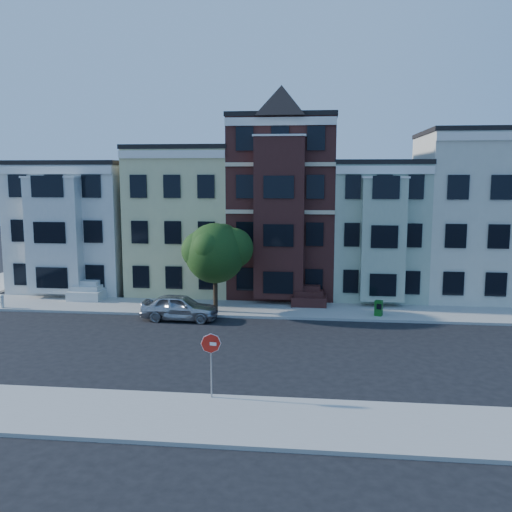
# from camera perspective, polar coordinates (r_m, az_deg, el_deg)

# --- Properties ---
(ground) EXTENTS (120.00, 120.00, 0.00)m
(ground) POSITION_cam_1_polar(r_m,az_deg,el_deg) (27.74, 0.78, -9.44)
(ground) COLOR black
(far_sidewalk) EXTENTS (60.00, 4.00, 0.15)m
(far_sidewalk) POSITION_cam_1_polar(r_m,az_deg,el_deg) (35.40, 2.09, -5.40)
(far_sidewalk) COLOR #9E9B93
(far_sidewalk) RESTS_ON ground
(near_sidewalk) EXTENTS (60.00, 4.00, 0.15)m
(near_sidewalk) POSITION_cam_1_polar(r_m,az_deg,el_deg) (20.29, -1.59, -16.08)
(near_sidewalk) COLOR #9E9B93
(near_sidewalk) RESTS_ON ground
(house_white) EXTENTS (8.00, 9.00, 9.00)m
(house_white) POSITION_cam_1_polar(r_m,az_deg,el_deg) (44.62, -16.79, 2.86)
(house_white) COLOR silver
(house_white) RESTS_ON ground
(house_yellow) EXTENTS (7.00, 9.00, 10.00)m
(house_yellow) POSITION_cam_1_polar(r_m,az_deg,el_deg) (42.06, -6.74, 3.53)
(house_yellow) COLOR beige
(house_yellow) RESTS_ON ground
(house_brown) EXTENTS (7.00, 9.00, 12.00)m
(house_brown) POSITION_cam_1_polar(r_m,az_deg,el_deg) (40.95, 2.85, 4.85)
(house_brown) COLOR #3A1816
(house_brown) RESTS_ON ground
(house_green) EXTENTS (6.00, 9.00, 9.00)m
(house_green) POSITION_cam_1_polar(r_m,az_deg,el_deg) (41.16, 11.91, 2.60)
(house_green) COLOR #A4B59C
(house_green) RESTS_ON ground
(house_cream) EXTENTS (8.00, 9.00, 11.00)m
(house_cream) POSITION_cam_1_polar(r_m,az_deg,el_deg) (42.31, 21.45, 3.72)
(house_cream) COLOR beige
(house_cream) RESTS_ON ground
(street_tree) EXTENTS (6.34, 6.34, 6.62)m
(street_tree) POSITION_cam_1_polar(r_m,az_deg,el_deg) (34.16, -4.11, -0.13)
(street_tree) COLOR #224914
(street_tree) RESTS_ON far_sidewalk
(parked_car) EXTENTS (4.50, 1.92, 1.52)m
(parked_car) POSITION_cam_1_polar(r_m,az_deg,el_deg) (33.41, -7.65, -5.09)
(parked_car) COLOR #AAACB2
(parked_car) RESTS_ON ground
(newspaper_box) EXTENTS (0.52, 0.49, 0.91)m
(newspaper_box) POSITION_cam_1_polar(r_m,az_deg,el_deg) (34.32, 12.16, -5.11)
(newspaper_box) COLOR #125D1A
(newspaper_box) RESTS_ON far_sidewalk
(fire_hydrant) EXTENTS (0.28, 0.28, 0.66)m
(fire_hydrant) POSITION_cam_1_polar(r_m,az_deg,el_deg) (38.88, -24.04, -4.27)
(fire_hydrant) COLOR beige
(fire_hydrant) RESTS_ON far_sidewalk
(stop_sign) EXTENTS (0.77, 0.23, 2.77)m
(stop_sign) POSITION_cam_1_polar(r_m,az_deg,el_deg) (21.52, -4.50, -10.47)
(stop_sign) COLOR red
(stop_sign) RESTS_ON near_sidewalk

